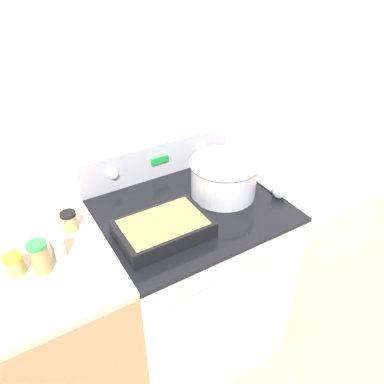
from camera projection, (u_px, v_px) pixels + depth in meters
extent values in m
cube|color=silver|center=(149.00, 112.00, 1.73)|extent=(8.00, 0.05, 2.50)
cube|color=#BCBCC1|center=(190.00, 282.00, 1.91)|extent=(0.79, 0.67, 0.92)
cube|color=black|center=(190.00, 208.00, 1.64)|extent=(0.79, 0.67, 0.02)
cylinder|color=silver|center=(238.00, 270.00, 1.43)|extent=(0.65, 0.02, 0.02)
cube|color=#BCBCC1|center=(157.00, 159.00, 1.81)|extent=(0.79, 0.05, 0.18)
cylinder|color=white|center=(113.00, 174.00, 1.68)|extent=(0.04, 0.02, 0.04)
cylinder|color=white|center=(202.00, 148.00, 1.88)|extent=(0.04, 0.02, 0.04)
cube|color=green|center=(160.00, 160.00, 1.78)|extent=(0.09, 0.01, 0.03)
cube|color=tan|center=(69.00, 338.00, 1.64)|extent=(0.46, 0.67, 0.92)
cube|color=beige|center=(45.00, 260.00, 1.37)|extent=(0.46, 0.67, 0.03)
cylinder|color=silver|center=(224.00, 178.00, 1.67)|extent=(0.29, 0.29, 0.17)
torus|color=silver|center=(225.00, 163.00, 1.63)|extent=(0.31, 0.31, 0.01)
cylinder|color=beige|center=(224.00, 165.00, 1.64)|extent=(0.27, 0.27, 0.02)
cube|color=black|center=(163.00, 229.00, 1.46)|extent=(0.36, 0.24, 0.07)
cube|color=#B2894C|center=(163.00, 226.00, 1.45)|extent=(0.31, 0.21, 0.04)
cylinder|color=#B7B7B7|center=(260.00, 182.00, 1.78)|extent=(0.01, 0.26, 0.01)
sphere|color=#B7B7B7|center=(280.00, 191.00, 1.68)|extent=(0.07, 0.07, 0.07)
cylinder|color=tan|center=(70.00, 222.00, 1.47)|extent=(0.06, 0.06, 0.07)
cylinder|color=black|center=(68.00, 214.00, 1.45)|extent=(0.06, 0.06, 0.01)
cylinder|color=beige|center=(58.00, 249.00, 1.34)|extent=(0.05, 0.05, 0.08)
cylinder|color=white|center=(56.00, 239.00, 1.32)|extent=(0.05, 0.05, 0.01)
cylinder|color=tan|center=(40.00, 258.00, 1.28)|extent=(0.06, 0.06, 0.11)
cylinder|color=green|center=(36.00, 245.00, 1.25)|extent=(0.07, 0.07, 0.01)
cylinder|color=tan|center=(15.00, 266.00, 1.28)|extent=(0.06, 0.06, 0.07)
cylinder|color=yellow|center=(12.00, 257.00, 1.26)|extent=(0.06, 0.06, 0.01)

